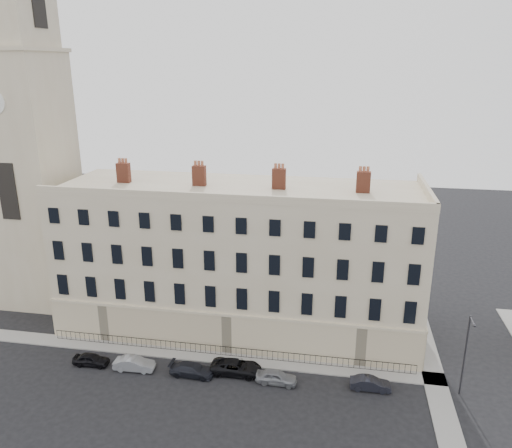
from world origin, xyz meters
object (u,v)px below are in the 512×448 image
(car_c, at_px, (192,370))
(streetlamp, at_px, (466,352))
(car_b, at_px, (134,364))
(car_d, at_px, (236,367))
(car_f, at_px, (370,384))
(car_a, at_px, (91,359))
(car_e, at_px, (277,377))

(car_c, height_order, streetlamp, streetlamp)
(car_b, relative_size, streetlamp, 0.50)
(car_d, bearing_deg, car_f, -91.78)
(car_a, distance_m, car_f, 25.28)
(car_a, height_order, car_f, car_f)
(car_b, bearing_deg, car_d, -86.43)
(car_d, relative_size, car_f, 1.32)
(car_a, bearing_deg, car_b, -92.36)
(car_a, relative_size, car_c, 0.83)
(car_b, relative_size, car_f, 1.08)
(car_c, bearing_deg, car_d, -73.83)
(car_e, bearing_deg, car_d, 80.08)
(car_e, relative_size, car_f, 1.04)
(car_c, distance_m, car_e, 7.61)
(car_c, xyz_separation_m, streetlamp, (23.04, 1.35, 3.51))
(car_a, relative_size, car_b, 0.90)
(car_c, height_order, car_f, car_c)
(car_b, distance_m, car_f, 21.05)
(car_f, bearing_deg, streetlamp, -86.12)
(car_d, relative_size, car_e, 1.27)
(car_f, bearing_deg, car_b, 91.10)
(car_a, height_order, car_e, car_e)
(car_a, xyz_separation_m, car_d, (13.48, 1.06, 0.07))
(car_e, distance_m, streetlamp, 15.86)
(car_a, distance_m, car_b, 4.24)
(car_e, bearing_deg, car_b, 93.26)
(car_c, xyz_separation_m, car_f, (15.63, 0.70, -0.01))
(car_f, distance_m, streetlamp, 8.24)
(car_c, relative_size, car_e, 1.12)
(car_c, xyz_separation_m, car_e, (7.61, 0.19, 0.03))
(car_e, height_order, car_f, car_e)
(car_a, distance_m, car_e, 17.25)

